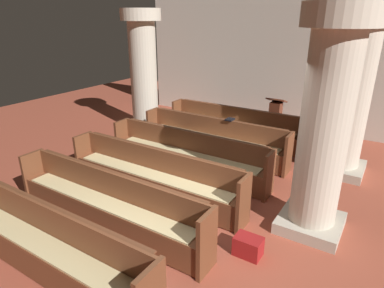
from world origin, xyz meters
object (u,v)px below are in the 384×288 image
at_px(lectern, 275,121).
at_px(kneeler_box_red, 248,246).
at_px(pew_row_1, 213,137).
at_px(pillar_aisle_rear, 325,124).
at_px(hymn_book, 230,119).
at_px(pew_row_4, 107,201).
at_px(pillar_far_side, 143,70).
at_px(pew_row_0, 234,124).
at_px(pew_row_5, 42,241).
at_px(pew_row_2, 187,153).
at_px(pillar_aisle_side, 352,92).
at_px(pew_row_3, 153,174).

bearing_deg(lectern, kneeler_box_red, -74.62).
relative_size(pew_row_1, lectern, 3.26).
xyz_separation_m(pillar_aisle_rear, hymn_book, (-2.31, 1.84, -0.79)).
distance_m(pew_row_4, pillar_far_side, 4.90).
bearing_deg(pew_row_0, pillar_far_side, -171.08).
bearing_deg(pew_row_0, pillar_aisle_rear, -46.40).
height_order(pew_row_4, kneeler_box_red, pew_row_4).
bearing_deg(pew_row_0, kneeler_box_red, -61.82).
xyz_separation_m(pillar_aisle_rear, kneeler_box_red, (-0.56, -1.09, -1.55)).
relative_size(pew_row_1, pillar_far_side, 1.09).
bearing_deg(pew_row_0, pew_row_4, -90.00).
bearing_deg(pew_row_4, hymn_book, 84.95).
height_order(pew_row_1, lectern, lectern).
xyz_separation_m(pew_row_1, hymn_book, (0.31, 0.19, 0.42)).
bearing_deg(pew_row_5, pew_row_0, 90.00).
bearing_deg(pew_row_2, pew_row_5, -90.00).
distance_m(pew_row_0, pillar_aisle_rear, 3.98).
bearing_deg(pillar_aisle_side, lectern, 144.90).
xyz_separation_m(pew_row_1, pew_row_3, (0.00, -2.20, 0.00)).
bearing_deg(pew_row_2, pew_row_3, -90.00).
height_order(pew_row_0, pillar_aisle_side, pillar_aisle_side).
bearing_deg(pew_row_3, pew_row_5, -90.00).
height_order(pew_row_1, pew_row_4, same).
distance_m(pew_row_5, pillar_far_side, 5.83).
distance_m(pillar_aisle_rear, lectern, 4.30).
bearing_deg(pew_row_1, pew_row_5, -90.00).
xyz_separation_m(pew_row_1, pew_row_2, (0.00, -1.10, 0.00)).
xyz_separation_m(pew_row_0, pew_row_1, (0.00, -1.10, 0.00)).
height_order(pew_row_5, pillar_aisle_rear, pillar_aisle_rear).
bearing_deg(pew_row_4, pew_row_2, 90.00).
height_order(pew_row_1, pew_row_5, same).
bearing_deg(pew_row_3, pew_row_1, 90.00).
xyz_separation_m(pew_row_4, pillar_aisle_rear, (2.62, 1.65, 1.21)).
bearing_deg(pew_row_5, pillar_aisle_rear, 46.44).
distance_m(hymn_book, kneeler_box_red, 3.49).
distance_m(pew_row_0, hymn_book, 1.05).
bearing_deg(lectern, pew_row_3, -99.99).
height_order(pillar_aisle_side, lectern, pillar_aisle_side).
bearing_deg(kneeler_box_red, pillar_aisle_rear, 62.55).
relative_size(pew_row_2, hymn_book, 16.36).
distance_m(pew_row_0, pillar_aisle_side, 2.91).
relative_size(pillar_far_side, lectern, 2.99).
relative_size(pew_row_0, kneeler_box_red, 9.51).
bearing_deg(pew_row_3, pew_row_2, 90.00).
height_order(pew_row_3, pillar_aisle_side, pillar_aisle_side).
height_order(pew_row_2, kneeler_box_red, pew_row_2).
height_order(pew_row_4, lectern, lectern).
bearing_deg(lectern, pillar_aisle_rear, -62.99).
xyz_separation_m(pew_row_0, hymn_book, (0.31, -0.91, 0.42)).
bearing_deg(pillar_aisle_rear, kneeler_box_red, -117.45).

